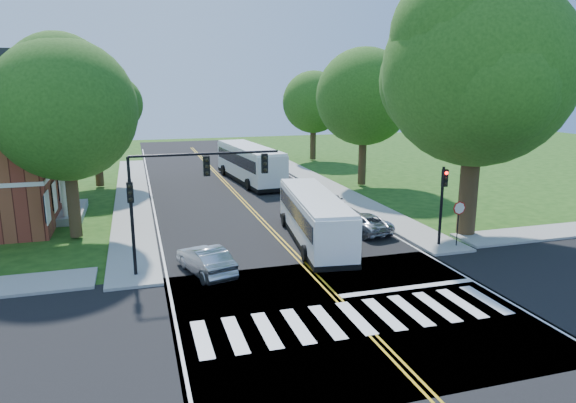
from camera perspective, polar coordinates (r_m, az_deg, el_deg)
name	(u,v)px	position (r m, az deg, el deg)	size (l,w,h in m)	color
ground	(351,313)	(21.18, 6.97, -12.16)	(140.00, 140.00, 0.00)	#194010
road	(251,210)	(37.45, -4.09, -0.91)	(14.00, 96.00, 0.01)	black
cross_road	(351,313)	(21.17, 6.97, -12.15)	(60.00, 12.00, 0.01)	black
center_line	(240,198)	(41.26, -5.31, 0.37)	(0.36, 70.00, 0.01)	gold
edge_line_w	(153,204)	(40.51, -14.77, -0.24)	(0.12, 70.00, 0.01)	silver
edge_line_e	(320,193)	(43.08, 3.59, 0.94)	(0.12, 70.00, 0.01)	silver
crosswalk	(356,318)	(20.76, 7.53, -12.67)	(12.60, 3.00, 0.01)	silver
stop_bar	(408,288)	(23.96, 13.21, -9.31)	(6.60, 0.40, 0.01)	silver
sidewalk_nw	(132,196)	(43.42, -16.91, 0.57)	(2.60, 40.00, 0.15)	gray
sidewalk_ne	(324,185)	(46.33, 4.05, 1.86)	(2.60, 40.00, 0.15)	gray
tree_ne_big	(478,72)	(31.74, 20.36, 13.37)	(10.80, 10.80, 14.91)	#372916
tree_west_near	(65,110)	(31.74, -23.58, 9.31)	(8.00, 8.00, 11.40)	#372916
tree_west_far	(94,107)	(47.64, -20.78, 9.76)	(7.60, 7.60, 10.67)	#372916
tree_east_mid	(364,97)	(45.82, 8.48, 11.43)	(8.40, 8.40, 11.93)	#372916
tree_east_far	(313,102)	(61.04, 2.84, 10.96)	(7.20, 7.20, 10.34)	#372916
signal_nw	(182,184)	(24.44, -11.68, 1.89)	(7.15, 0.46, 5.66)	black
signal_ne	(443,195)	(29.45, 16.80, 0.65)	(0.30, 0.46, 4.40)	black
stop_sign	(459,213)	(29.73, 18.46, -1.20)	(0.76, 0.08, 2.53)	black
bus_lead	(314,217)	(29.54, 2.92, -1.71)	(3.69, 11.02, 2.79)	silver
bus_follow	(250,163)	(48.03, -4.30, 4.29)	(3.99, 13.01, 3.32)	silver
hatchback	(206,260)	(25.05, -9.14, -6.45)	(1.46, 4.20, 1.38)	#A3A5A9
suv	(362,222)	(31.94, 8.19, -2.32)	(2.01, 4.36, 1.21)	#AAACB1
dark_sedan	(331,203)	(36.56, 4.78, -0.22)	(1.80, 4.44, 1.29)	black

